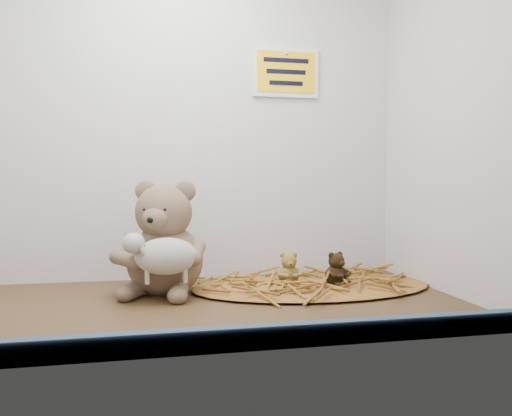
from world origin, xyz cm
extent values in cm
cube|color=#3D2A15|center=(0.00, 0.00, 0.00)|extent=(120.00, 60.00, 0.40)
cube|color=silver|center=(0.00, 30.00, 45.00)|extent=(120.00, 0.40, 90.00)
cube|color=silver|center=(60.00, 0.00, 45.00)|extent=(0.40, 60.00, 90.00)
cube|color=#32475F|center=(0.00, -28.80, 1.80)|extent=(119.28, 2.20, 3.60)
ellipsoid|color=brown|center=(31.91, 11.29, 0.57)|extent=(58.58, 34.02, 1.13)
cube|color=#EBAD0C|center=(30.00, 29.40, 55.00)|extent=(16.00, 1.20, 11.00)
camera|label=1|loc=(-5.44, -102.24, 25.56)|focal=35.00mm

